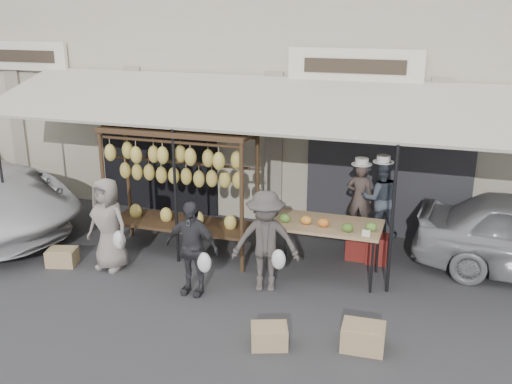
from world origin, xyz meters
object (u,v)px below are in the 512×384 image
produce_table (327,226)px  customer_mid (191,248)px  crate_near_a (269,336)px  crate_near_b (363,337)px  vendor_left (360,198)px  customer_left (108,224)px  crate_far (62,257)px  customer_right (266,241)px  vendor_right (381,199)px  banana_rack (178,168)px

produce_table → customer_mid: 2.15m
crate_near_a → crate_near_b: size_ratio=0.86×
vendor_left → crate_near_b: (0.49, -2.73, -0.94)m
customer_left → vendor_left: bearing=32.8°
produce_table → crate_far: 4.45m
customer_left → customer_mid: bearing=-3.2°
produce_table → crate_near_b: size_ratio=3.17×
customer_right → produce_table: bearing=29.8°
vendor_right → customer_mid: vendor_right is taller
customer_left → customer_right: customer_right is taller
banana_rack → produce_table: bearing=-1.8°
customer_left → crate_far: customer_left is taller
produce_table → vendor_right: (0.73, 0.80, 0.27)m
customer_left → crate_near_b: bearing=-4.5°
produce_table → customer_right: bearing=-137.2°
vendor_left → crate_near_b: vendor_left is taller
vendor_right → crate_far: (-5.01, -1.75, -1.00)m
customer_right → crate_far: bearing=170.8°
vendor_left → customer_right: (-1.16, -1.58, -0.31)m
vendor_left → banana_rack: bearing=18.1°
vendor_left → crate_near_a: bearing=81.3°
customer_left → crate_far: bearing=-160.2°
crate_near_b → vendor_right: bearing=93.0°
customer_mid → crate_near_a: (1.52, -1.02, -0.59)m
crate_near_a → vendor_right: bearing=71.4°
crate_far → customer_left: bearing=10.4°
banana_rack → produce_table: banana_rack is taller
produce_table → crate_near_a: bearing=-97.3°
vendor_left → vendor_right: vendor_right is taller
vendor_right → customer_right: bearing=30.3°
customer_left → crate_near_a: 3.52m
banana_rack → vendor_left: (2.95, 0.77, -0.47)m
crate_near_a → crate_near_b: bearing=15.5°
crate_far → crate_near_a: bearing=-17.1°
produce_table → customer_mid: size_ratio=1.16×
banana_rack → vendor_left: banana_rack is taller
vendor_right → customer_left: vendor_right is taller
vendor_left → customer_left: size_ratio=0.79×
customer_mid → vendor_left: bearing=45.8°
banana_rack → customer_right: 2.11m
banana_rack → crate_far: (-1.71, -1.04, -1.43)m
customer_mid → crate_far: customer_mid is taller
banana_rack → crate_near_b: size_ratio=4.86×
produce_table → vendor_left: bearing=66.4°
customer_mid → customer_right: size_ratio=0.93×
customer_mid → produce_table: bearing=35.8°
vendor_left → crate_near_a: 3.26m
customer_mid → crate_near_b: (2.67, -0.70, -0.57)m
customer_left → customer_mid: (1.65, -0.37, -0.04)m
banana_rack → customer_mid: size_ratio=1.78×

